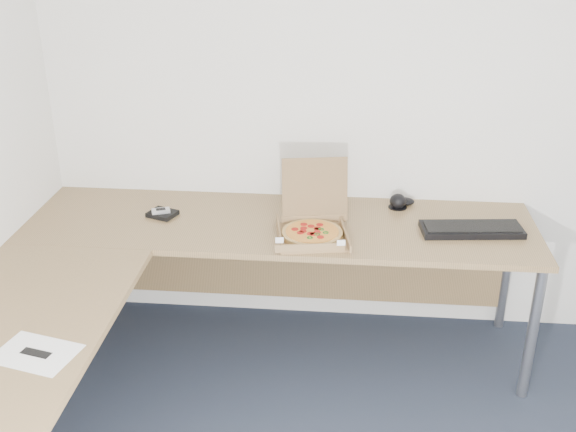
# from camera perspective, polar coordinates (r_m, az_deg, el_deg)

# --- Properties ---
(room_shell) EXTENTS (3.50, 3.50, 2.50)m
(room_shell) POSITION_cam_1_polar(r_m,az_deg,el_deg) (1.90, 10.08, -4.79)
(room_shell) COLOR silver
(room_shell) RESTS_ON ground
(desk) EXTENTS (2.50, 2.20, 0.73)m
(desk) POSITION_cam_1_polar(r_m,az_deg,el_deg) (3.07, -7.51, -4.13)
(desk) COLOR olive
(desk) RESTS_ON ground
(pizza_box) EXTENTS (0.32, 0.37, 0.32)m
(pizza_box) POSITION_cam_1_polar(r_m,az_deg,el_deg) (3.23, 2.04, -1.04)
(pizza_box) COLOR olive
(pizza_box) RESTS_ON desk
(drinking_glass) EXTENTS (0.07, 0.07, 0.12)m
(drinking_glass) POSITION_cam_1_polar(r_m,az_deg,el_deg) (3.47, 3.66, 1.17)
(drinking_glass) COLOR white
(drinking_glass) RESTS_ON desk
(keyboard) EXTENTS (0.49, 0.22, 0.03)m
(keyboard) POSITION_cam_1_polar(r_m,az_deg,el_deg) (3.39, 14.98, -1.09)
(keyboard) COLOR black
(keyboard) RESTS_ON desk
(mouse) EXTENTS (0.11, 0.08, 0.04)m
(mouse) POSITION_cam_1_polar(r_m,az_deg,el_deg) (3.62, 9.61, 1.21)
(mouse) COLOR black
(mouse) RESTS_ON desk
(wallet) EXTENTS (0.16, 0.15, 0.02)m
(wallet) POSITION_cam_1_polar(r_m,az_deg,el_deg) (3.51, -10.37, 0.19)
(wallet) COLOR black
(wallet) RESTS_ON desk
(phone) EXTENTS (0.10, 0.08, 0.02)m
(phone) POSITION_cam_1_polar(r_m,az_deg,el_deg) (3.49, -10.51, 0.43)
(phone) COLOR #B2B5BA
(phone) RESTS_ON wallet
(paper_sheet) EXTENTS (0.32, 0.26, 0.00)m
(paper_sheet) POSITION_cam_1_polar(r_m,az_deg,el_deg) (2.60, -20.18, -10.63)
(paper_sheet) COLOR white
(paper_sheet) RESTS_ON desk
(dome_speaker) EXTENTS (0.10, 0.10, 0.08)m
(dome_speaker) POSITION_cam_1_polar(r_m,az_deg,el_deg) (3.58, 9.11, 1.29)
(dome_speaker) COLOR black
(dome_speaker) RESTS_ON desk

